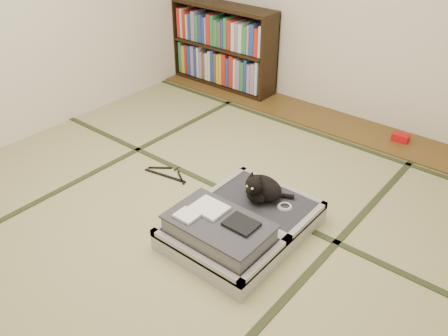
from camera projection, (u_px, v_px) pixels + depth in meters
The scene contains 10 objects.
floor at pixel (189, 214), 3.50m from camera, with size 4.50×4.50×0.00m, color tan.
wood_strip at pixel (323, 119), 4.80m from camera, with size 4.00×0.50×0.02m, color brown.
red_item at pixel (400, 138), 4.38m from camera, with size 0.15×0.09×0.07m, color red.
room_shell at pixel (179, 12), 2.72m from camera, with size 4.50×4.50×4.50m.
tatami_borders at pixel (230, 184), 3.82m from camera, with size 4.00×4.50×0.01m.
bookcase at pixel (223, 48), 5.35m from camera, with size 1.31×0.30×0.92m.
suitcase at pixel (238, 226), 3.22m from camera, with size 0.76×1.01×0.30m.
cat at pixel (261, 189), 3.34m from camera, with size 0.34×0.34×0.27m.
cable_coil at pixel (285, 206), 3.32m from camera, with size 0.10×0.10×0.03m.
hanger at pixel (168, 174), 3.94m from camera, with size 0.41×0.22×0.01m.
Camera 1 is at (1.96, -1.99, 2.16)m, focal length 38.00 mm.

